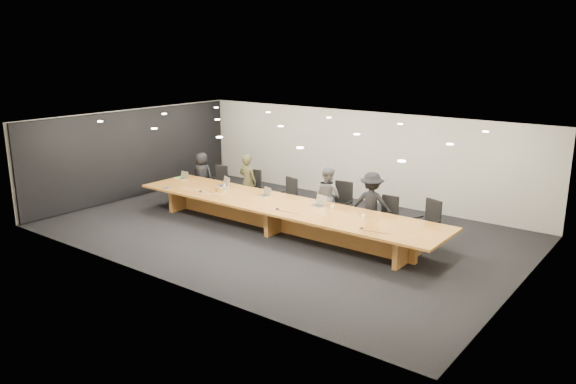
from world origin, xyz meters
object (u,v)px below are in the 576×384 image
(conference_table, at_px, (281,212))
(chair_right, at_px, (386,217))
(water_bottle, at_px, (224,188))
(paper_cup_far, at_px, (363,217))
(laptop_b, at_px, (222,182))
(av_box, at_px, (167,188))
(laptop_a, at_px, (182,175))
(chair_far_right, at_px, (426,223))
(person_a, at_px, (202,175))
(chair_mid_right, at_px, (340,204))
(amber_mug, at_px, (217,190))
(person_b, at_px, (248,181))
(person_d, at_px, (371,204))
(person_c, at_px, (328,196))
(laptop_c, at_px, (264,192))
(paper_cup_near, at_px, (332,207))
(chair_far_left, at_px, (218,182))
(mic_center, at_px, (277,209))
(chair_left, at_px, (250,189))
(chair_mid_left, at_px, (286,197))
(mic_right, at_px, (362,228))
(mic_left, at_px, (201,191))
(laptop_d, at_px, (318,201))

(conference_table, bearing_deg, chair_right, 26.07)
(water_bottle, xyz_separation_m, paper_cup_far, (4.39, 0.12, -0.06))
(laptop_b, height_order, av_box, laptop_b)
(laptop_a, bearing_deg, chair_far_right, 8.71)
(person_a, xyz_separation_m, laptop_a, (-0.01, -0.85, 0.14))
(chair_mid_right, xyz_separation_m, water_bottle, (-2.96, -1.36, 0.25))
(amber_mug, bearing_deg, person_b, 87.62)
(amber_mug, bearing_deg, person_d, 16.67)
(av_box, bearing_deg, amber_mug, 2.45)
(person_c, distance_m, laptop_c, 1.74)
(conference_table, distance_m, paper_cup_near, 1.42)
(av_box, bearing_deg, chair_far_left, 67.92)
(chair_far_left, height_order, person_b, person_b)
(person_d, relative_size, mic_center, 13.70)
(av_box, bearing_deg, chair_mid_right, 3.05)
(chair_left, relative_size, amber_mug, 11.16)
(person_b, bearing_deg, laptop_c, 145.22)
(conference_table, bearing_deg, paper_cup_far, 2.67)
(chair_far_left, height_order, water_bottle, chair_far_left)
(chair_mid_left, relative_size, person_d, 0.67)
(conference_table, height_order, laptop_b, laptop_b)
(chair_far_left, height_order, person_d, person_d)
(chair_mid_right, bearing_deg, chair_mid_left, 177.26)
(chair_right, height_order, paper_cup_far, chair_right)
(chair_mid_left, distance_m, laptop_c, 0.91)
(chair_far_right, relative_size, mic_right, 10.87)
(water_bottle, height_order, mic_right, water_bottle)
(chair_left, height_order, person_b, person_b)
(laptop_b, distance_m, water_bottle, 0.65)
(chair_far_left, height_order, laptop_a, chair_far_left)
(chair_mid_right, xyz_separation_m, amber_mug, (-3.18, -1.45, 0.20))
(av_box, bearing_deg, mic_right, -19.44)
(laptop_a, relative_size, mic_center, 2.44)
(person_d, relative_size, mic_left, 14.21)
(chair_right, xyz_separation_m, person_a, (-6.58, 0.02, 0.18))
(laptop_d, distance_m, amber_mug, 3.16)
(person_c, bearing_deg, chair_mid_left, 11.61)
(paper_cup_far, relative_size, mic_left, 0.88)
(person_c, relative_size, av_box, 7.90)
(person_c, height_order, mic_left, person_c)
(amber_mug, bearing_deg, av_box, -156.28)
(water_bottle, height_order, paper_cup_near, water_bottle)
(conference_table, height_order, chair_mid_left, chair_mid_left)
(chair_far_left, bearing_deg, chair_far_right, -4.33)
(paper_cup_far, bearing_deg, laptop_c, 175.90)
(paper_cup_near, bearing_deg, chair_mid_right, 111.19)
(chair_right, height_order, laptop_c, chair_right)
(paper_cup_far, height_order, mic_right, paper_cup_far)
(paper_cup_far, bearing_deg, paper_cup_near, 165.69)
(chair_right, distance_m, mic_right, 1.74)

